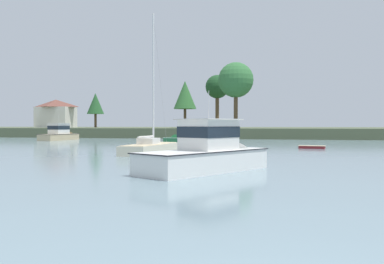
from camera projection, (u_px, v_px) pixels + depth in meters
far_shore_bank at (290, 132)px, 97.73m from camera, size 243.96×47.96×1.94m
cruiser_green at (186, 141)px, 55.79m from camera, size 8.65×5.90×4.21m
cruiser_white at (215, 159)px, 24.43m from camera, size 7.19×9.84×5.57m
sailboat_cream at (150, 150)px, 38.83m from camera, size 3.03×9.10×13.61m
dinghy_maroon at (312, 147)px, 46.72m from camera, size 3.05×1.71×0.45m
cruiser_sand at (62, 136)px, 72.47m from camera, size 3.23×9.91×5.24m
shore_tree_center at (217, 87)px, 96.83m from camera, size 5.41×5.41×12.14m
shore_tree_left at (95, 104)px, 104.92m from camera, size 4.22×4.22×8.54m
shore_tree_inland_a at (185, 95)px, 87.40m from camera, size 4.75×4.75×9.79m
shore_tree_center_right at (236, 80)px, 82.39m from camera, size 6.91×6.91×12.90m
cottage_behind_trees at (56, 113)px, 106.90m from camera, size 9.35×6.61×7.04m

